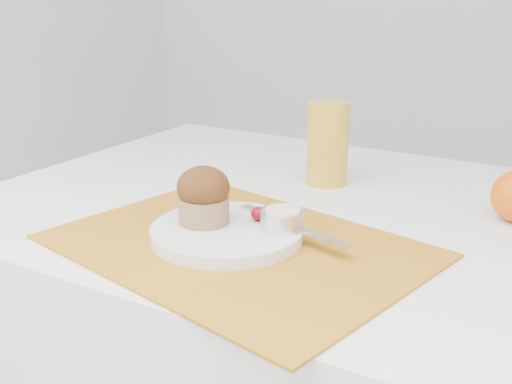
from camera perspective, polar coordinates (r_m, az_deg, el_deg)
The scene contains 9 objects.
placemat at distance 0.89m, azimuth -1.67°, elevation -4.81°, with size 0.49×0.36×0.00m, color #BD751A.
plate at distance 0.90m, azimuth -2.59°, elevation -3.61°, with size 0.22×0.22×0.02m, color white.
ramekin at distance 0.89m, azimuth 2.36°, elevation -2.50°, with size 0.06×0.06×0.03m, color silver.
cream at distance 0.88m, azimuth 2.37°, elevation -1.71°, with size 0.05×0.05×0.01m, color silver.
raspberry_near at distance 0.93m, azimuth 1.01°, elevation -1.74°, with size 0.02×0.02×0.02m, color #55020F.
raspberry_far at distance 0.92m, azimuth 0.23°, elevation -1.95°, with size 0.02×0.02×0.02m, color #59020A.
butter_knife at distance 0.90m, azimuth 3.13°, elevation -2.94°, with size 0.21×0.02×0.01m, color silver.
juice_glass at distance 1.15m, azimuth 6.40°, elevation 4.35°, with size 0.07×0.07×0.15m, color gold.
muffin at distance 0.91m, azimuth -4.69°, elevation -0.31°, with size 0.08×0.08×0.08m.
Camera 1 is at (0.37, -0.84, 1.10)m, focal length 45.00 mm.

